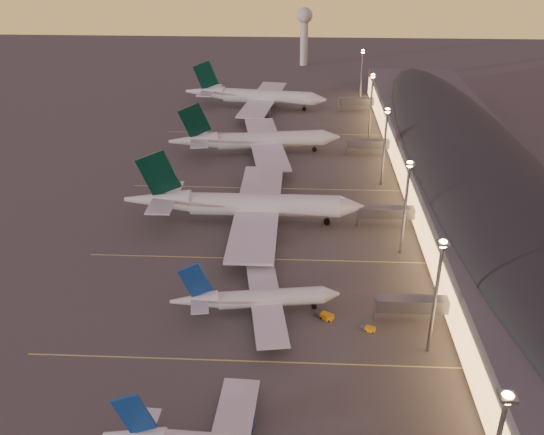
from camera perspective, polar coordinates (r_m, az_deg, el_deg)
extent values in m
plane|color=#464441|center=(127.76, -1.93, -11.92)|extent=(700.00, 700.00, 0.00)
cylinder|color=navy|center=(109.99, -3.11, -18.69)|extent=(5.25, 3.14, 2.89)
cube|color=navy|center=(102.95, -12.86, -17.58)|extent=(7.09, 0.92, 8.37)
cube|color=silver|center=(105.84, -12.21, -19.36)|extent=(4.21, 11.86, 0.27)
cylinder|color=silver|center=(135.28, -0.10, -7.57)|extent=(23.62, 7.42, 3.96)
cone|color=silver|center=(137.05, 5.58, -7.21)|extent=(4.31, 4.48, 3.96)
cone|color=silver|center=(134.67, -7.34, -7.74)|extent=(10.99, 5.50, 3.96)
cube|color=silver|center=(135.58, -0.58, -7.84)|extent=(11.70, 34.02, 0.44)
cylinder|color=navy|center=(142.46, -0.55, -6.60)|extent=(5.65, 3.73, 2.97)
cylinder|color=navy|center=(130.48, 0.06, -10.12)|extent=(5.65, 3.73, 2.97)
cube|color=navy|center=(131.83, -7.24, -5.89)|extent=(7.27, 1.68, 8.60)
cube|color=silver|center=(134.29, -6.81, -7.51)|extent=(5.52, 12.45, 0.28)
cylinder|color=black|center=(137.99, 3.99, -8.27)|extent=(0.36, 0.36, 1.57)
cylinder|color=black|center=(138.12, 3.98, -8.34)|extent=(1.20, 0.85, 1.11)
cylinder|color=black|center=(138.98, -0.99, -7.91)|extent=(0.36, 0.36, 1.57)
cylinder|color=black|center=(139.11, -0.99, -7.99)|extent=(1.20, 0.85, 1.11)
cylinder|color=black|center=(134.47, -0.79, -9.25)|extent=(0.36, 0.36, 1.57)
cylinder|color=black|center=(134.60, -0.79, -9.33)|extent=(1.20, 0.85, 1.11)
cylinder|color=silver|center=(171.79, -0.68, 1.19)|extent=(42.31, 6.48, 6.40)
cone|color=silver|center=(172.11, 7.51, 1.00)|extent=(6.83, 6.41, 6.40)
cone|color=silver|center=(175.92, -10.72, 1.63)|extent=(19.11, 6.43, 6.40)
cube|color=silver|center=(172.40, -1.36, 0.87)|extent=(12.40, 61.84, 0.70)
cylinder|color=#595B60|center=(185.51, -0.63, 2.09)|extent=(9.56, 4.82, 4.80)
cylinder|color=#595B60|center=(161.23, -1.22, -1.93)|extent=(9.56, 4.82, 4.80)
cube|color=black|center=(172.43, -10.64, 4.11)|extent=(12.62, 0.99, 14.19)
cube|color=silver|center=(175.00, -10.00, 1.90)|extent=(6.87, 22.27, 0.45)
cylinder|color=black|center=(173.64, 5.19, -0.28)|extent=(0.51, 0.51, 2.56)
cylinder|color=black|center=(173.82, 5.18, -0.39)|extent=(1.79, 1.12, 1.79)
cylinder|color=black|center=(177.98, -1.68, 0.53)|extent=(0.51, 0.51, 2.56)
cylinder|color=black|center=(178.15, -1.68, 0.42)|extent=(1.79, 1.12, 1.79)
cylinder|color=black|center=(170.02, -1.91, -0.79)|extent=(0.51, 0.51, 2.56)
cylinder|color=black|center=(170.20, -1.91, -0.91)|extent=(1.79, 1.12, 1.79)
cylinder|color=silver|center=(224.43, -0.10, 7.33)|extent=(39.50, 12.17, 5.91)
cone|color=silver|center=(227.94, 5.62, 7.51)|extent=(7.17, 6.85, 5.91)
cone|color=silver|center=(222.99, -7.42, 7.18)|extent=(18.36, 8.69, 5.91)
cube|color=silver|center=(224.58, -0.59, 7.07)|extent=(20.46, 58.17, 0.65)
cylinder|color=#595B60|center=(237.15, -0.60, 7.64)|extent=(9.42, 5.80, 4.43)
cylinder|color=#595B60|center=(213.71, 0.11, 5.45)|extent=(9.42, 5.80, 4.43)
cube|color=black|center=(220.57, -7.30, 9.06)|extent=(11.64, 2.77, 13.11)
cube|color=silver|center=(222.66, -6.88, 7.42)|extent=(9.55, 21.30, 0.41)
cylinder|color=black|center=(228.13, 4.02, 6.49)|extent=(0.54, 0.54, 2.36)
cylinder|color=black|center=(228.26, 4.02, 6.41)|extent=(1.80, 1.29, 1.65)
cylinder|color=black|center=(229.39, -1.01, 6.67)|extent=(0.54, 0.54, 2.36)
cylinder|color=black|center=(229.51, -1.01, 6.58)|extent=(1.80, 1.29, 1.65)
cylinder|color=black|center=(221.67, -0.80, 5.94)|extent=(0.54, 0.54, 2.36)
cylinder|color=black|center=(221.80, -0.80, 5.86)|extent=(1.80, 1.29, 1.65)
cylinder|color=silver|center=(279.42, -0.44, 11.29)|extent=(40.88, 11.52, 6.11)
cone|color=silver|center=(276.06, 4.44, 11.02)|extent=(7.29, 6.94, 6.11)
cone|color=silver|center=(286.10, -6.34, 11.66)|extent=(18.91, 8.52, 6.11)
cube|color=silver|center=(280.08, -0.84, 11.10)|extent=(19.61, 60.13, 0.67)
cylinder|color=#595B60|center=(292.68, -0.07, 11.37)|extent=(9.66, 5.78, 4.58)
cylinder|color=#595B60|center=(268.17, -1.11, 9.92)|extent=(9.66, 5.78, 4.58)
cube|color=black|center=(283.91, -6.24, 13.19)|extent=(12.07, 2.54, 13.57)
cube|color=silver|center=(285.24, -5.91, 11.82)|extent=(9.33, 21.96, 0.43)
cylinder|color=black|center=(277.97, 3.06, 10.25)|extent=(0.55, 0.55, 2.45)
cylinder|color=black|center=(278.07, 3.06, 10.18)|extent=(1.84, 1.29, 1.71)
cylinder|color=black|center=(285.23, -0.92, 10.71)|extent=(0.55, 0.55, 2.45)
cylinder|color=black|center=(285.33, -0.92, 10.64)|extent=(1.84, 1.29, 1.71)
cylinder|color=black|center=(277.19, -1.28, 10.23)|extent=(0.55, 0.55, 2.45)
cylinder|color=black|center=(277.29, -1.28, 10.16)|extent=(1.84, 1.29, 1.71)
cube|color=#4B4B51|center=(194.39, 18.40, 2.98)|extent=(40.00, 255.00, 12.00)
ellipsoid|color=black|center=(192.20, 18.66, 4.62)|extent=(39.00, 253.00, 10.92)
cube|color=#FFB35D|center=(190.28, 12.49, 2.91)|extent=(0.40, 244.80, 8.00)
cube|color=#595B60|center=(135.09, 13.06, -7.93)|extent=(16.00, 3.20, 3.00)
cylinder|color=slate|center=(135.15, 9.59, -8.73)|extent=(0.70, 0.70, 4.40)
cube|color=#595B60|center=(173.56, 10.78, 0.51)|extent=(16.00, 3.20, 3.00)
cylinder|color=slate|center=(173.61, 8.10, -0.11)|extent=(0.70, 0.70, 4.40)
cube|color=#595B60|center=(225.78, 9.05, 6.90)|extent=(16.00, 3.20, 3.00)
cylinder|color=slate|center=(225.82, 6.98, 6.42)|extent=(0.70, 0.70, 4.40)
cube|color=#595B60|center=(278.92, 7.98, 10.79)|extent=(16.00, 3.20, 3.00)
cylinder|color=slate|center=(278.95, 6.29, 10.40)|extent=(0.70, 0.70, 4.40)
cube|color=slate|center=(84.99, 21.30, -15.43)|extent=(2.20, 2.20, 0.50)
sphere|color=#F7BF5A|center=(85.12, 21.28, -15.53)|extent=(1.80, 1.80, 1.80)
cylinder|color=slate|center=(122.98, 15.09, -7.49)|extent=(0.70, 0.70, 25.00)
cube|color=slate|center=(116.53, 15.82, -2.30)|extent=(2.20, 2.20, 0.50)
sphere|color=#F7BF5A|center=(116.62, 15.81, -2.39)|extent=(1.80, 1.80, 1.80)
cylinder|color=slate|center=(157.10, 12.39, 0.70)|extent=(0.70, 0.70, 25.00)
cube|color=slate|center=(152.10, 12.86, 5.00)|extent=(2.20, 2.20, 0.50)
sphere|color=#F7BF5A|center=(152.17, 12.85, 4.93)|extent=(1.80, 1.80, 1.80)
cylinder|color=slate|center=(198.13, 10.52, 6.41)|extent=(0.70, 0.70, 25.00)
cube|color=slate|center=(194.19, 10.83, 9.92)|extent=(2.20, 2.20, 0.50)
sphere|color=#F7BF5A|center=(194.24, 10.82, 9.86)|extent=(1.80, 1.80, 1.80)
cylinder|color=slate|center=(240.58, 9.27, 10.12)|extent=(0.70, 0.70, 25.00)
cube|color=slate|center=(237.35, 9.50, 13.06)|extent=(2.20, 2.20, 0.50)
sphere|color=#F7BF5A|center=(237.39, 9.49, 13.01)|extent=(1.80, 1.80, 1.80)
cylinder|color=slate|center=(283.82, 8.39, 12.72)|extent=(0.70, 0.70, 25.00)
cube|color=slate|center=(281.08, 8.56, 15.23)|extent=(2.20, 2.20, 0.50)
sphere|color=#F7BF5A|center=(281.12, 8.56, 15.19)|extent=(1.80, 1.80, 1.80)
cylinder|color=silver|center=(365.57, 3.04, 16.14)|extent=(4.40, 4.40, 26.00)
sphere|color=silver|center=(363.14, 3.10, 18.47)|extent=(9.00, 9.00, 9.00)
cube|color=#D8C659|center=(123.90, -2.12, -13.36)|extent=(90.00, 0.36, 0.00)
cube|color=#D8C659|center=(156.54, -0.91, -3.92)|extent=(90.00, 0.36, 0.00)
cube|color=#D8C659|center=(196.55, -0.08, 2.77)|extent=(90.00, 0.36, 0.00)
cube|color=#D8C659|center=(247.78, 0.57, 7.93)|extent=(90.00, 0.36, 0.00)
cube|color=orange|center=(135.13, 5.20, -9.25)|extent=(3.23, 2.87, 1.26)
cube|color=#595B60|center=(136.00, 4.43, -9.04)|extent=(2.13, 2.09, 0.91)
cylinder|color=black|center=(135.59, 5.76, -9.34)|extent=(0.54, 0.43, 0.50)
cylinder|color=black|center=(134.35, 5.40, -9.70)|extent=(0.54, 0.43, 0.50)
cylinder|color=black|center=(136.35, 4.99, -9.07)|extent=(0.54, 0.43, 0.50)
cylinder|color=black|center=(135.12, 4.63, -9.43)|extent=(0.54, 0.43, 0.50)
cube|color=orange|center=(132.84, 9.23, -10.33)|extent=(2.42, 1.97, 0.96)
cube|color=#595B60|center=(133.19, 8.56, -10.23)|extent=(1.55, 1.50, 0.70)
cylinder|color=black|center=(133.39, 9.62, -10.34)|extent=(0.42, 0.28, 0.38)
cylinder|color=black|center=(132.37, 9.47, -10.66)|extent=(0.42, 0.28, 0.38)
cylinder|color=black|center=(133.66, 8.96, -10.20)|extent=(0.42, 0.28, 0.38)
cylinder|color=black|center=(132.64, 8.81, -10.51)|extent=(0.42, 0.28, 0.38)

